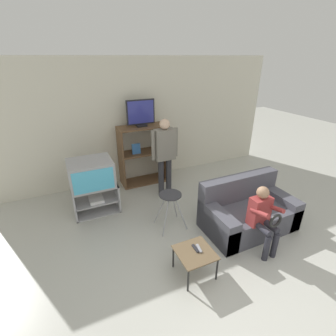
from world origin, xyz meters
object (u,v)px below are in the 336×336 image
(tv_stand, at_px, (96,198))
(remote_control_white, at_px, (199,248))
(media_shelf, at_px, (144,154))
(snack_table, at_px, (195,254))
(remote_control_black, at_px, (195,248))
(television_main, at_px, (91,173))
(couch, at_px, (247,212))
(person_standing_adult, at_px, (165,151))
(television_flat, at_px, (141,114))
(person_seated_child, at_px, (263,215))
(folding_stool, at_px, (170,200))

(tv_stand, distance_m, remote_control_white, 2.18)
(media_shelf, relative_size, snack_table, 2.80)
(snack_table, height_order, remote_control_white, remote_control_white)
(tv_stand, height_order, remote_control_black, tv_stand)
(remote_control_black, bearing_deg, remote_control_white, -22.79)
(television_main, height_order, couch, television_main)
(remote_control_white, relative_size, person_standing_adult, 0.09)
(television_flat, bearing_deg, couch, -65.51)
(couch, distance_m, person_seated_child, 0.59)
(snack_table, bearing_deg, television_flat, 84.51)
(television_main, xyz_separation_m, remote_control_white, (0.99, -1.96, -0.39))
(remote_control_white, relative_size, couch, 0.10)
(couch, bearing_deg, person_standing_adult, 118.41)
(media_shelf, relative_size, folding_stool, 2.06)
(tv_stand, distance_m, media_shelf, 1.44)
(snack_table, height_order, person_standing_adult, person_standing_adult)
(tv_stand, bearing_deg, couch, -34.26)
(remote_control_white, xyz_separation_m, person_standing_adult, (0.40, 1.96, 0.58))
(media_shelf, height_order, folding_stool, media_shelf)
(media_shelf, relative_size, person_standing_adult, 0.82)
(remote_control_black, distance_m, remote_control_white, 0.04)
(tv_stand, xyz_separation_m, media_shelf, (1.18, 0.73, 0.39))
(remote_control_white, xyz_separation_m, couch, (1.20, 0.47, -0.10))
(folding_stool, bearing_deg, tv_stand, 136.72)
(tv_stand, bearing_deg, person_standing_adult, 0.40)
(media_shelf, xyz_separation_m, person_seated_child, (0.81, -2.69, -0.08))
(television_main, distance_m, remote_control_white, 2.23)
(media_shelf, distance_m, television_flat, 0.88)
(media_shelf, height_order, television_flat, television_flat)
(remote_control_black, bearing_deg, folding_stool, 84.53)
(couch, bearing_deg, remote_control_black, -159.88)
(folding_stool, height_order, remote_control_black, folding_stool)
(television_flat, bearing_deg, snack_table, -95.49)
(remote_control_white, bearing_deg, television_flat, 95.03)
(television_flat, height_order, couch, television_flat)
(tv_stand, relative_size, couch, 0.54)
(television_flat, bearing_deg, tv_stand, -147.62)
(television_flat, xyz_separation_m, snack_table, (-0.26, -2.71, -1.21))
(media_shelf, height_order, person_standing_adult, person_standing_adult)
(remote_control_white, bearing_deg, media_shelf, 94.57)
(television_main, xyz_separation_m, couch, (2.19, -1.49, -0.48))
(television_main, distance_m, couch, 2.69)
(television_main, distance_m, snack_table, 2.23)
(tv_stand, xyz_separation_m, remote_control_white, (0.97, -1.95, 0.11))
(television_flat, bearing_deg, media_shelf, -24.63)
(television_main, bearing_deg, remote_control_black, -63.92)
(television_flat, bearing_deg, person_seated_child, -72.96)
(remote_control_black, xyz_separation_m, person_seated_child, (1.06, -0.02, 0.21))
(remote_control_black, height_order, remote_control_white, same)
(television_main, bearing_deg, television_flat, 31.65)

